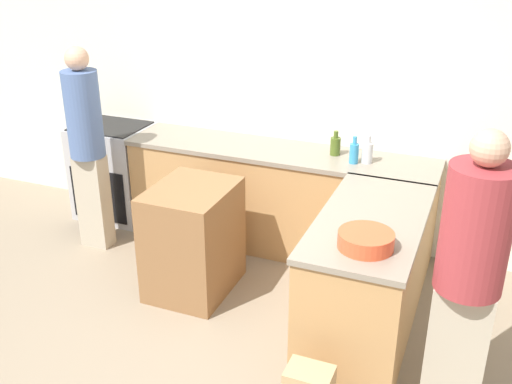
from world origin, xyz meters
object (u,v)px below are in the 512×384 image
(olive_oil_bottle, at_px, (335,145))
(person_at_peninsula, at_px, (469,271))
(person_by_range, at_px, (87,142))
(island_table, at_px, (193,239))
(dish_soap_bottle, at_px, (354,153))
(mixing_bowl, at_px, (366,240))
(vinegar_bottle_clear, at_px, (367,152))
(range_oven, at_px, (115,171))

(olive_oil_bottle, distance_m, person_at_peninsula, 2.00)
(olive_oil_bottle, distance_m, person_by_range, 2.15)
(island_table, height_order, dish_soap_bottle, dish_soap_bottle)
(mixing_bowl, relative_size, vinegar_bottle_clear, 1.45)
(range_oven, distance_m, vinegar_bottle_clear, 2.58)
(mixing_bowl, bearing_deg, person_by_range, 162.76)
(olive_oil_bottle, distance_m, vinegar_bottle_clear, 0.30)
(olive_oil_bottle, relative_size, vinegar_bottle_clear, 0.90)
(person_at_peninsula, bearing_deg, dish_soap_bottle, 124.53)
(mixing_bowl, height_order, dish_soap_bottle, dish_soap_bottle)
(range_oven, relative_size, mixing_bowl, 2.78)
(dish_soap_bottle, height_order, person_by_range, person_by_range)
(island_table, distance_m, person_by_range, 1.34)
(olive_oil_bottle, relative_size, person_by_range, 0.12)
(dish_soap_bottle, bearing_deg, person_at_peninsula, -55.47)
(olive_oil_bottle, bearing_deg, person_by_range, -161.61)
(dish_soap_bottle, distance_m, person_at_peninsula, 1.78)
(mixing_bowl, height_order, vinegar_bottle_clear, vinegar_bottle_clear)
(dish_soap_bottle, distance_m, person_by_range, 2.30)
(vinegar_bottle_clear, bearing_deg, range_oven, 179.60)
(range_oven, xyz_separation_m, olive_oil_bottle, (2.23, 0.06, 0.55))
(island_table, xyz_separation_m, mixing_bowl, (1.46, -0.50, 0.54))
(person_by_range, bearing_deg, range_oven, 107.38)
(dish_soap_bottle, relative_size, person_by_range, 0.13)
(range_oven, distance_m, dish_soap_bottle, 2.49)
(mixing_bowl, distance_m, person_at_peninsula, 0.61)
(mixing_bowl, relative_size, olive_oil_bottle, 1.62)
(person_by_range, bearing_deg, vinegar_bottle_clear, 14.37)
(island_table, height_order, person_by_range, person_by_range)
(dish_soap_bottle, xyz_separation_m, vinegar_bottle_clear, (0.10, 0.05, 0.00))
(person_at_peninsula, bearing_deg, range_oven, 155.94)
(range_oven, bearing_deg, person_by_range, -72.62)
(vinegar_bottle_clear, bearing_deg, person_at_peninsula, -59.02)
(mixing_bowl, bearing_deg, dish_soap_bottle, 106.51)
(range_oven, bearing_deg, mixing_bowl, -26.87)
(mixing_bowl, distance_m, person_by_range, 2.76)
(mixing_bowl, distance_m, olive_oil_bottle, 1.61)
(range_oven, height_order, vinegar_bottle_clear, vinegar_bottle_clear)
(island_table, distance_m, olive_oil_bottle, 1.44)
(olive_oil_bottle, distance_m, dish_soap_bottle, 0.23)
(mixing_bowl, bearing_deg, olive_oil_bottle, 111.75)
(dish_soap_bottle, bearing_deg, mixing_bowl, -73.49)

